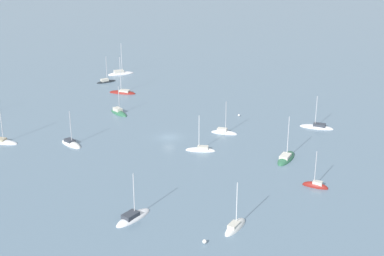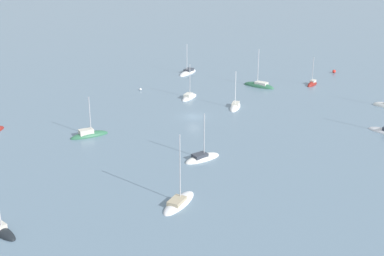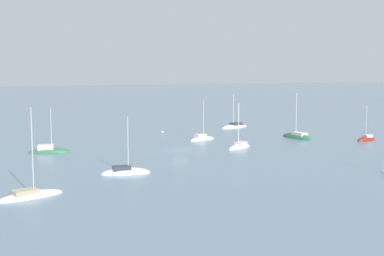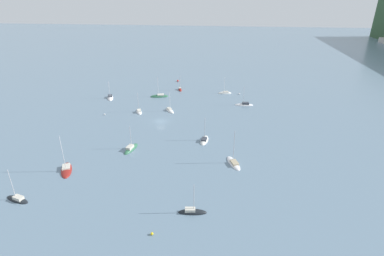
{
  "view_description": "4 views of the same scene",
  "coord_description": "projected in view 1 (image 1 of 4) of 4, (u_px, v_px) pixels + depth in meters",
  "views": [
    {
      "loc": [
        -74.37,
        80.72,
        41.84
      ],
      "look_at": [
        -2.42,
        -5.11,
        1.36
      ],
      "focal_mm": 50.0,
      "sensor_mm": 36.0,
      "label": 1
    },
    {
      "loc": [
        66.04,
        73.07,
        33.47
      ],
      "look_at": [
        6.77,
        7.06,
        1.2
      ],
      "focal_mm": 50.0,
      "sensor_mm": 36.0,
      "label": 2
    },
    {
      "loc": [
        28.05,
        83.53,
        13.97
      ],
      "look_at": [
        -4.86,
        -7.63,
        2.64
      ],
      "focal_mm": 50.0,
      "sensor_mm": 36.0,
      "label": 3
    },
    {
      "loc": [
        94.7,
        21.88,
        42.48
      ],
      "look_at": [
        9.21,
        12.17,
        2.33
      ],
      "focal_mm": 28.0,
      "sensor_mm": 36.0,
      "label": 4
    }
  ],
  "objects": [
    {
      "name": "sailboat_1",
      "position": [
        201.0,
        150.0,
        110.11
      ],
      "size": [
        6.21,
        4.98,
        8.3
      ],
      "rotation": [
        0.0,
        0.0,
        0.58
      ],
      "color": "white",
      "rests_on": "ground_plane"
    },
    {
      "name": "sailboat_2",
      "position": [
        71.0,
        144.0,
        113.32
      ],
      "size": [
        6.64,
        2.84,
        8.31
      ],
      "rotation": [
        0.0,
        0.0,
        3.04
      ],
      "color": "white",
      "rests_on": "ground_plane"
    },
    {
      "name": "sailboat_12",
      "position": [
        2.0,
        142.0,
        114.48
      ],
      "size": [
        7.81,
        4.95,
        10.22
      ],
      "rotation": [
        0.0,
        0.0,
        3.52
      ],
      "color": "silver",
      "rests_on": "ground_plane"
    },
    {
      "name": "sailboat_6",
      "position": [
        106.0,
        82.0,
        161.4
      ],
      "size": [
        3.54,
        6.47,
        8.4
      ],
      "rotation": [
        0.0,
        0.0,
        4.42
      ],
      "color": "black",
      "rests_on": "ground_plane"
    },
    {
      "name": "ground_plane",
      "position": [
        169.0,
        137.0,
        117.33
      ],
      "size": [
        600.0,
        600.0,
        0.0
      ],
      "primitive_type": "plane",
      "color": "slate"
    },
    {
      "name": "sailboat_0",
      "position": [
        224.0,
        133.0,
        119.82
      ],
      "size": [
        6.26,
        4.07,
        8.03
      ],
      "rotation": [
        0.0,
        0.0,
        3.54
      ],
      "color": "silver",
      "rests_on": "ground_plane"
    },
    {
      "name": "sailboat_4",
      "position": [
        123.0,
        93.0,
        150.29
      ],
      "size": [
        8.18,
        5.65,
        10.86
      ],
      "rotation": [
        0.0,
        0.0,
        0.43
      ],
      "color": "maroon",
      "rests_on": "ground_plane"
    },
    {
      "name": "mooring_buoy_3",
      "position": [
        204.0,
        242.0,
        76.85
      ],
      "size": [
        0.65,
        0.65,
        0.65
      ],
      "color": "white",
      "rests_on": "ground_plane"
    },
    {
      "name": "mooring_buoy_2",
      "position": [
        239.0,
        115.0,
        130.91
      ],
      "size": [
        0.54,
        0.54,
        0.54
      ],
      "color": "white",
      "rests_on": "ground_plane"
    },
    {
      "name": "sailboat_7",
      "position": [
        315.0,
        186.0,
        94.29
      ],
      "size": [
        4.81,
        2.49,
        7.58
      ],
      "rotation": [
        0.0,
        0.0,
        0.24
      ],
      "color": "maroon",
      "rests_on": "ground_plane"
    },
    {
      "name": "sailboat_10",
      "position": [
        121.0,
        74.0,
        170.8
      ],
      "size": [
        6.36,
        8.76,
        10.63
      ],
      "rotation": [
        0.0,
        0.0,
        4.23
      ],
      "color": "silver",
      "rests_on": "ground_plane"
    },
    {
      "name": "sailboat_13",
      "position": [
        286.0,
        159.0,
        105.94
      ],
      "size": [
        4.06,
        8.15,
        9.75
      ],
      "rotation": [
        0.0,
        0.0,
        4.93
      ],
      "color": "#2D6647",
      "rests_on": "ground_plane"
    },
    {
      "name": "sailboat_3",
      "position": [
        235.0,
        227.0,
        81.04
      ],
      "size": [
        2.68,
        6.16,
        8.39
      ],
      "rotation": [
        0.0,
        0.0,
        4.87
      ],
      "color": "white",
      "rests_on": "ground_plane"
    },
    {
      "name": "sailboat_5",
      "position": [
        133.0,
        218.0,
        83.75
      ],
      "size": [
        2.76,
        7.42,
        8.24
      ],
      "rotation": [
        0.0,
        0.0,
        4.77
      ],
      "color": "silver",
      "rests_on": "ground_plane"
    },
    {
      "name": "sailboat_8",
      "position": [
        119.0,
        113.0,
        133.06
      ],
      "size": [
        7.16,
        3.52,
        7.96
      ],
      "rotation": [
        0.0,
        0.0,
        2.92
      ],
      "color": "#2D6647",
      "rests_on": "ground_plane"
    },
    {
      "name": "sailboat_11",
      "position": [
        317.0,
        127.0,
        123.18
      ],
      "size": [
        8.0,
        4.91,
        8.27
      ],
      "rotation": [
        0.0,
        0.0,
        0.36
      ],
      "color": "silver",
      "rests_on": "ground_plane"
    }
  ]
}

